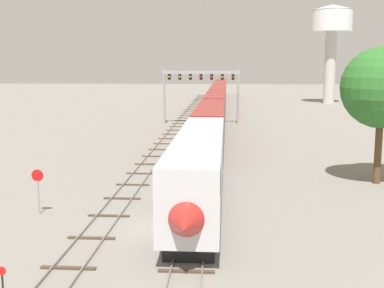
# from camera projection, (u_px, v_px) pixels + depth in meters

# --- Properties ---
(ground_plane) EXTENTS (400.00, 400.00, 0.00)m
(ground_plane) POSITION_uv_depth(u_px,v_px,m) (160.00, 228.00, 28.73)
(ground_plane) COLOR gray
(track_main) EXTENTS (2.60, 200.00, 0.16)m
(track_main) POSITION_uv_depth(u_px,v_px,m) (217.00, 117.00, 87.66)
(track_main) COLOR slate
(track_main) RESTS_ON ground
(track_near) EXTENTS (2.60, 160.00, 0.16)m
(track_near) POSITION_uv_depth(u_px,v_px,m) (174.00, 132.00, 68.34)
(track_near) COLOR slate
(track_near) RESTS_ON ground
(passenger_train) EXTENTS (3.04, 134.55, 4.80)m
(passenger_train) POSITION_uv_depth(u_px,v_px,m) (217.00, 102.00, 88.33)
(passenger_train) COLOR silver
(passenger_train) RESTS_ON ground
(signal_gantry) EXTENTS (12.10, 0.49, 8.61)m
(signal_gantry) POSITION_uv_depth(u_px,v_px,m) (201.00, 83.00, 76.81)
(signal_gantry) COLOR #999BA0
(signal_gantry) RESTS_ON ground
(water_tower) EXTENTS (9.32, 9.32, 22.64)m
(water_tower) POSITION_uv_depth(u_px,v_px,m) (332.00, 27.00, 114.30)
(water_tower) COLOR beige
(water_tower) RESTS_ON ground
(stop_sign) EXTENTS (0.76, 0.08, 2.88)m
(stop_sign) POSITION_uv_depth(u_px,v_px,m) (38.00, 185.00, 31.15)
(stop_sign) COLOR gray
(stop_sign) RESTS_ON ground
(trackside_tree_left) EXTENTS (6.30, 6.30, 10.72)m
(trackside_tree_left) POSITION_uv_depth(u_px,v_px,m) (382.00, 88.00, 38.27)
(trackside_tree_left) COLOR brown
(trackside_tree_left) RESTS_ON ground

